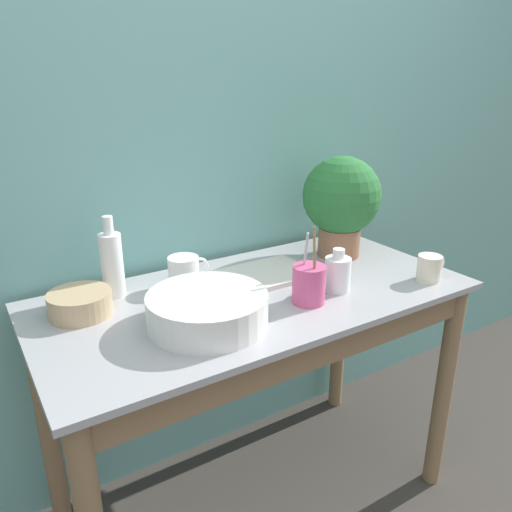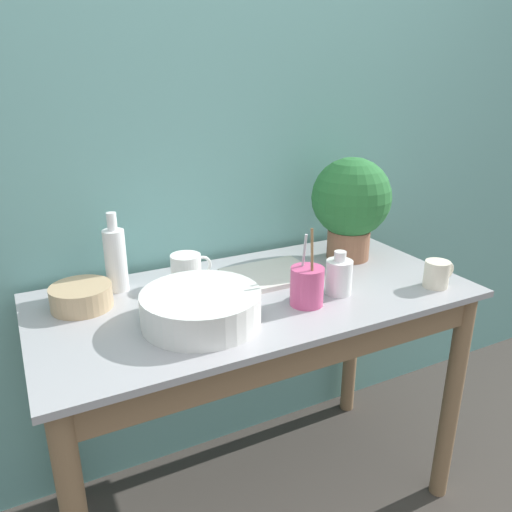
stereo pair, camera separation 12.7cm
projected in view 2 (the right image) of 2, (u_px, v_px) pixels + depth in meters
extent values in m
cube|color=#70ADA8|center=(206.00, 151.00, 1.72)|extent=(6.00, 0.05, 2.40)
cylinder|color=#846647|center=(452.00, 400.00, 1.71)|extent=(0.06, 0.06, 0.80)
cylinder|color=#846647|center=(53.00, 413.00, 1.65)|extent=(0.06, 0.06, 0.80)
cylinder|color=#846647|center=(352.00, 331.00, 2.17)|extent=(0.06, 0.06, 0.80)
cube|color=#846647|center=(303.00, 355.00, 1.33)|extent=(1.23, 0.02, 0.10)
cube|color=#9E9EA3|center=(256.00, 296.00, 1.54)|extent=(1.33, 0.65, 0.02)
cylinder|color=#8C5B42|center=(348.00, 244.00, 1.80)|extent=(0.15, 0.15, 0.11)
sphere|color=#286B33|center=(351.00, 197.00, 1.74)|extent=(0.28, 0.28, 0.28)
cylinder|color=silver|center=(201.00, 307.00, 1.33)|extent=(0.32, 0.32, 0.09)
cylinder|color=white|center=(116.00, 261.00, 1.52)|extent=(0.07, 0.07, 0.19)
cylinder|color=white|center=(112.00, 222.00, 1.48)|extent=(0.03, 0.03, 0.05)
cylinder|color=white|center=(339.00, 277.00, 1.51)|extent=(0.08, 0.08, 0.11)
cylinder|color=white|center=(340.00, 256.00, 1.49)|extent=(0.04, 0.04, 0.03)
cylinder|color=white|center=(186.00, 270.00, 1.57)|extent=(0.10, 0.10, 0.10)
torus|color=white|center=(202.00, 266.00, 1.59)|extent=(0.07, 0.01, 0.07)
cylinder|color=beige|center=(437.00, 274.00, 1.56)|extent=(0.08, 0.08, 0.08)
torus|color=beige|center=(447.00, 270.00, 1.58)|extent=(0.06, 0.01, 0.06)
cylinder|color=tan|center=(81.00, 297.00, 1.43)|extent=(0.17, 0.17, 0.07)
cylinder|color=#CC4C7F|center=(307.00, 286.00, 1.44)|extent=(0.10, 0.10, 0.11)
cylinder|color=#B7B7BC|center=(302.00, 268.00, 1.44)|extent=(0.01, 0.04, 0.21)
cylinder|color=olive|center=(312.00, 269.00, 1.40)|extent=(0.01, 0.03, 0.23)
cube|color=beige|center=(270.00, 274.00, 1.65)|extent=(0.29, 0.22, 0.02)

